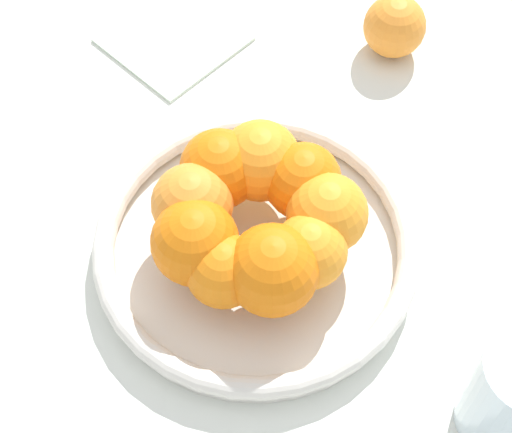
% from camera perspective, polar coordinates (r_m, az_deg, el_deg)
% --- Properties ---
extents(ground_plane, '(4.00, 4.00, 0.00)m').
position_cam_1_polar(ground_plane, '(0.83, -0.00, -2.66)').
color(ground_plane, silver).
extents(fruit_bowl, '(0.31, 0.31, 0.03)m').
position_cam_1_polar(fruit_bowl, '(0.82, -0.00, -2.06)').
color(fruit_bowl, silver).
rests_on(fruit_bowl, ground_plane).
extents(orange_pile, '(0.20, 0.20, 0.08)m').
position_cam_1_polar(orange_pile, '(0.77, -0.11, 0.04)').
color(orange_pile, orange).
rests_on(orange_pile, fruit_bowl).
extents(stray_orange, '(0.07, 0.07, 0.07)m').
position_cam_1_polar(stray_orange, '(0.99, 9.23, 12.40)').
color(stray_orange, orange).
rests_on(stray_orange, ground_plane).
extents(napkin_folded, '(0.18, 0.18, 0.01)m').
position_cam_1_polar(napkin_folded, '(1.01, -5.54, 11.74)').
color(napkin_folded, silver).
rests_on(napkin_folded, ground_plane).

